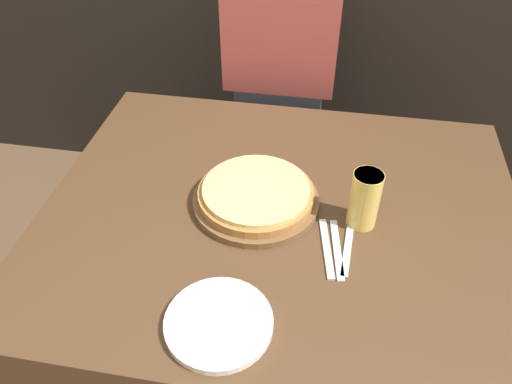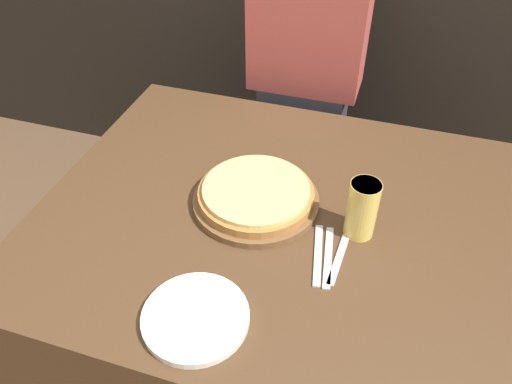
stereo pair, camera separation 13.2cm
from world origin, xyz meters
The scene contains 9 objects.
ground_plane centered at (0.00, 0.00, 0.00)m, with size 12.00×12.00×0.00m, color brown.
dining_table centered at (0.00, 0.00, 0.38)m, with size 1.26×1.04×0.75m.
pizza_on_board centered at (-0.07, 0.02, 0.78)m, with size 0.34×0.34×0.06m.
beer_glass centered at (0.21, -0.01, 0.84)m, with size 0.08×0.08×0.16m.
dinner_plate centered at (-0.08, -0.37, 0.76)m, with size 0.23×0.23×0.02m.
fork centered at (0.13, -0.12, 0.75)m, with size 0.05×0.20×0.00m.
dinner_knife centered at (0.15, -0.12, 0.75)m, with size 0.05×0.20×0.00m.
spoon centered at (0.18, -0.12, 0.75)m, with size 0.03×0.17×0.00m.
diner_person centered at (-0.10, 0.72, 0.65)m, with size 0.40×0.20×1.33m.
Camera 1 is at (0.10, -0.96, 1.66)m, focal length 35.00 mm.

